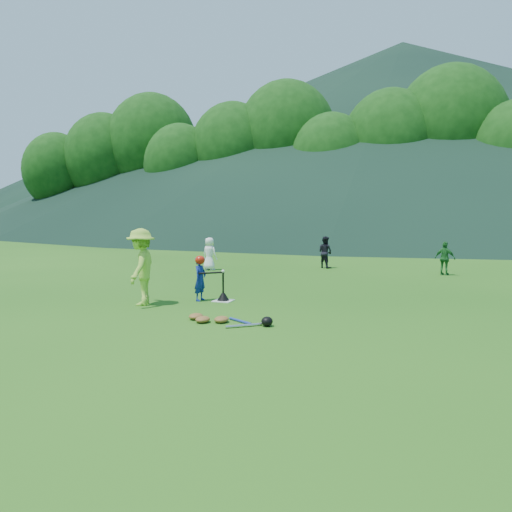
{
  "coord_description": "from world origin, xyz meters",
  "views": [
    {
      "loc": [
        4.63,
        -11.16,
        2.18
      ],
      "look_at": [
        0.0,
        2.5,
        0.9
      ],
      "focal_mm": 35.0,
      "sensor_mm": 36.0,
      "label": 1
    }
  ],
  "objects": [
    {
      "name": "ground",
      "position": [
        0.0,
        0.0,
        0.0
      ],
      "size": [
        120.0,
        120.0,
        0.0
      ],
      "primitive_type": "plane",
      "color": "#1D5112",
      "rests_on": "ground"
    },
    {
      "name": "batter_child",
      "position": [
        -0.56,
        -0.12,
        0.54
      ],
      "size": [
        0.3,
        0.42,
        1.09
      ],
      "primitive_type": "imported",
      "rotation": [
        0.0,
        0.0,
        1.47
      ],
      "color": "navy",
      "rests_on": "ground"
    },
    {
      "name": "fielder_b",
      "position": [
        0.98,
        7.98,
        0.62
      ],
      "size": [
        0.75,
        0.7,
        1.23
      ],
      "primitive_type": "imported",
      "rotation": [
        0.0,
        0.0,
        2.64
      ],
      "color": "black",
      "rests_on": "ground"
    },
    {
      "name": "fielder_c",
      "position": [
        5.31,
        7.11,
        0.58
      ],
      "size": [
        0.74,
        0.49,
        1.16
      ],
      "primitive_type": "imported",
      "rotation": [
        0.0,
        0.0,
        2.82
      ],
      "color": "#1E6727",
      "rests_on": "ground"
    },
    {
      "name": "batting_tee",
      "position": [
        0.0,
        0.0,
        0.13
      ],
      "size": [
        0.3,
        0.3,
        0.68
      ],
      "color": "black",
      "rests_on": "home_plate"
    },
    {
      "name": "tree_line",
      "position": [
        0.2,
        33.83,
        8.21
      ],
      "size": [
        70.04,
        11.4,
        14.82
      ],
      "color": "#382314",
      "rests_on": "ground"
    },
    {
      "name": "home_plate",
      "position": [
        0.0,
        0.0,
        0.01
      ],
      "size": [
        0.45,
        0.45,
        0.02
      ],
      "primitive_type": "cube",
      "color": "silver",
      "rests_on": "ground"
    },
    {
      "name": "outfield_fence",
      "position": [
        0.0,
        28.0,
        0.7
      ],
      "size": [
        70.07,
        0.08,
        1.33
      ],
      "color": "gray",
      "rests_on": "ground"
    },
    {
      "name": "fielder_a",
      "position": [
        -3.01,
        5.92,
        0.61
      ],
      "size": [
        0.67,
        0.51,
        1.22
      ],
      "primitive_type": "imported",
      "rotation": [
        0.0,
        0.0,
        2.93
      ],
      "color": "white",
      "rests_on": "ground"
    },
    {
      "name": "adult_coach",
      "position": [
        -1.63,
        -1.06,
        0.9
      ],
      "size": [
        0.95,
        1.3,
        1.8
      ],
      "primitive_type": "imported",
      "rotation": [
        0.0,
        0.0,
        -1.3
      ],
      "color": "#9CCF3D",
      "rests_on": "ground"
    },
    {
      "name": "distant_hills",
      "position": [
        -7.63,
        81.81,
        14.98
      ],
      "size": [
        155.0,
        140.0,
        32.0
      ],
      "color": "black",
      "rests_on": "ground"
    },
    {
      "name": "batter_gear",
      "position": [
        -0.53,
        -0.12,
        0.98
      ],
      "size": [
        0.71,
        0.31,
        0.45
      ],
      "color": "red",
      "rests_on": "ground"
    },
    {
      "name": "equipment_pile",
      "position": [
        0.88,
        -2.22,
        0.07
      ],
      "size": [
        1.8,
        0.8,
        0.19
      ],
      "color": "olive",
      "rests_on": "ground"
    },
    {
      "name": "baseball",
      "position": [
        0.0,
        0.0,
        0.74
      ],
      "size": [
        0.08,
        0.08,
        0.08
      ],
      "primitive_type": "sphere",
      "color": "white",
      "rests_on": "batting_tee"
    }
  ]
}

